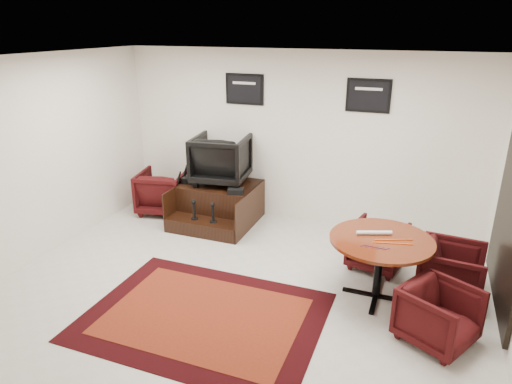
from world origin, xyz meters
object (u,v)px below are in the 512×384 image
armchair_side (163,190)px  table_chair_corner (439,313)px  shine_podium (219,204)px  table_chair_window (452,269)px  shine_chair (221,157)px  meeting_table (381,246)px  table_chair_back (378,243)px

armchair_side → table_chair_corner: 5.02m
table_chair_corner → shine_podium: bearing=88.6°
shine_podium → table_chair_corner: 4.04m
armchair_side → table_chair_window: (4.71, -1.09, -0.04)m
shine_chair → meeting_table: 3.22m
armchair_side → table_chair_back: bearing=158.2°
shine_podium → meeting_table: bearing=-26.8°
shine_chair → meeting_table: bearing=143.8°
meeting_table → table_chair_corner: 1.00m
armchair_side → table_chair_back: size_ratio=1.18×
table_chair_back → table_chair_corner: same height
table_chair_window → shine_chair: bearing=76.8°
table_chair_window → table_chair_corner: (-0.14, -0.97, -0.02)m
armchair_side → table_chair_corner: size_ratio=1.18×
shine_podium → table_chair_window: 3.77m
shine_podium → table_chair_window: size_ratio=1.72×
meeting_table → shine_chair: bearing=151.0°
table_chair_corner → armchair_side: bearing=94.7°
shine_podium → table_chair_window: (3.62, -1.07, 0.08)m
shine_podium → armchair_side: (-1.09, 0.02, 0.11)m
shine_chair → table_chair_corner: (3.48, -2.17, -0.74)m
shine_podium → shine_chair: shine_chair is taller
table_chair_back → table_chair_corner: size_ratio=1.00×
shine_chair → armchair_side: bearing=-1.4°
armchair_side → table_chair_corner: bearing=143.9°
meeting_table → table_chair_window: meeting_table is taller
table_chair_back → table_chair_window: 1.02m
table_chair_window → shine_podium: bearing=78.8°
shine_chair → table_chair_corner: size_ratio=1.27×
armchair_side → table_chair_back: (3.79, -0.66, -0.06)m
armchair_side → table_chair_window: bearing=155.1°
shine_chair → shine_podium: bearing=82.8°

